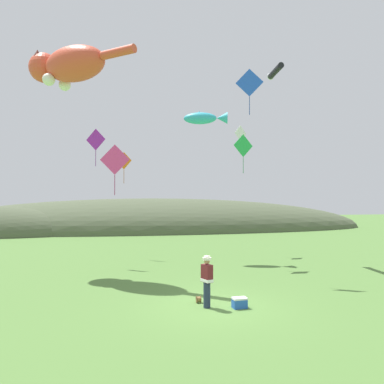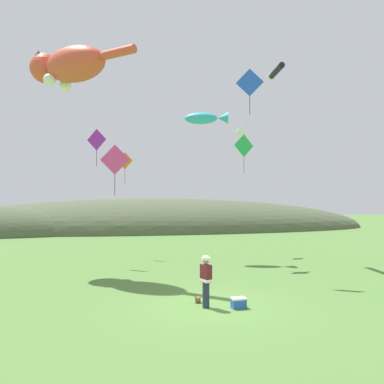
% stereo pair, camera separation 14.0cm
% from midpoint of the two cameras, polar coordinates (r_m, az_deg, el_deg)
% --- Properties ---
extents(ground_plane, '(120.00, 120.00, 0.00)m').
position_cam_midpoint_polar(ground_plane, '(13.56, 2.81, -17.07)').
color(ground_plane, '#517A38').
extents(distant_hill_ridge, '(55.36, 14.63, 7.26)m').
position_cam_midpoint_polar(distant_hill_ridge, '(43.33, -10.31, -5.78)').
color(distant_hill_ridge, '#4C563D').
rests_on(distant_hill_ridge, ground).
extents(festival_attendant, '(0.41, 0.49, 1.77)m').
position_cam_midpoint_polar(festival_attendant, '(13.22, 1.97, -13.23)').
color(festival_attendant, '#232D47').
rests_on(festival_attendant, ground).
extents(kite_spool, '(0.16, 0.25, 0.25)m').
position_cam_midpoint_polar(kite_spool, '(13.98, 0.71, -16.03)').
color(kite_spool, olive).
rests_on(kite_spool, ground).
extents(picnic_cooler, '(0.52, 0.37, 0.36)m').
position_cam_midpoint_polar(picnic_cooler, '(13.44, 6.94, -16.41)').
color(picnic_cooler, blue).
rests_on(picnic_cooler, ground).
extents(kite_giant_cat, '(5.60, 4.70, 2.06)m').
position_cam_midpoint_polar(kite_giant_cat, '(21.21, -18.57, 17.77)').
color(kite_giant_cat, '#E04C33').
extents(kite_fish_windsock, '(2.81, 1.36, 0.83)m').
position_cam_midpoint_polar(kite_fish_windsock, '(23.60, 1.82, 11.19)').
color(kite_fish_windsock, '#33B2CC').
extents(kite_tube_streamer, '(0.58, 2.11, 0.44)m').
position_cam_midpoint_polar(kite_tube_streamer, '(24.45, 12.42, 17.53)').
color(kite_tube_streamer, black).
extents(kite_diamond_blue, '(1.27, 0.47, 2.25)m').
position_cam_midpoint_polar(kite_diamond_blue, '(19.02, 8.53, 16.11)').
color(kite_diamond_blue, blue).
extents(kite_diamond_white, '(0.98, 0.49, 1.98)m').
position_cam_midpoint_polar(kite_diamond_white, '(26.08, 7.24, 8.82)').
color(kite_diamond_white, white).
extents(kite_diamond_green, '(1.23, 0.39, 2.18)m').
position_cam_midpoint_polar(kite_diamond_green, '(21.21, 7.62, 6.97)').
color(kite_diamond_green, green).
extents(kite_diamond_violet, '(1.12, 0.59, 2.15)m').
position_cam_midpoint_polar(kite_diamond_violet, '(22.33, -14.63, 7.69)').
color(kite_diamond_violet, purple).
extents(kite_diamond_pink, '(1.30, 0.35, 2.24)m').
position_cam_midpoint_polar(kite_diamond_pink, '(16.89, -11.92, 4.80)').
color(kite_diamond_pink, '#E53F8C').
extents(kite_diamond_orange, '(0.96, 0.59, 2.01)m').
position_cam_midpoint_polar(kite_diamond_orange, '(24.50, -10.49, 4.66)').
color(kite_diamond_orange, orange).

